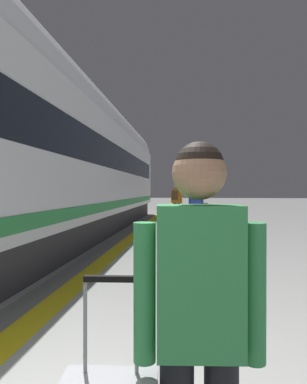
{
  "coord_description": "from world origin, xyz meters",
  "views": [
    {
      "loc": [
        0.94,
        -0.85,
        1.47
      ],
      "look_at": [
        0.24,
        5.87,
        1.42
      ],
      "focal_mm": 31.51,
      "sensor_mm": 36.0,
      "label": 1
    }
  ],
  "objects_px": {
    "traveller_foreground": "(199,318)",
    "duffel_bag_near": "(169,219)",
    "passenger_mid": "(196,202)",
    "high_speed_train": "(7,140)",
    "passenger_near": "(176,199)",
    "suitcase_mid": "(205,221)"
  },
  "relations": [
    {
      "from": "traveller_foreground",
      "to": "passenger_near",
      "type": "relative_size",
      "value": 0.94
    },
    {
      "from": "duffel_bag_near",
      "to": "passenger_mid",
      "type": "relative_size",
      "value": 0.25
    },
    {
      "from": "high_speed_train",
      "to": "passenger_mid",
      "type": "height_order",
      "value": "high_speed_train"
    },
    {
      "from": "passenger_near",
      "to": "duffel_bag_near",
      "type": "bearing_deg",
      "value": -148.93
    },
    {
      "from": "high_speed_train",
      "to": "suitcase_mid",
      "type": "bearing_deg",
      "value": 52.52
    },
    {
      "from": "traveller_foreground",
      "to": "duffel_bag_near",
      "type": "height_order",
      "value": "traveller_foreground"
    },
    {
      "from": "passenger_near",
      "to": "suitcase_mid",
      "type": "relative_size",
      "value": 1.78
    },
    {
      "from": "traveller_foreground",
      "to": "duffel_bag_near",
      "type": "bearing_deg",
      "value": 93.74
    },
    {
      "from": "passenger_near",
      "to": "duffel_bag_near",
      "type": "height_order",
      "value": "passenger_near"
    },
    {
      "from": "high_speed_train",
      "to": "passenger_mid",
      "type": "relative_size",
      "value": 16.42
    },
    {
      "from": "high_speed_train",
      "to": "passenger_mid",
      "type": "xyz_separation_m",
      "value": [
        4.02,
        5.99,
        -1.48
      ]
    },
    {
      "from": "duffel_bag_near",
      "to": "suitcase_mid",
      "type": "xyz_separation_m",
      "value": [
        1.46,
        -2.88,
        0.18
      ]
    },
    {
      "from": "traveller_foreground",
      "to": "suitcase_mid",
      "type": "relative_size",
      "value": 1.68
    },
    {
      "from": "suitcase_mid",
      "to": "passenger_mid",
      "type": "bearing_deg",
      "value": 134.97
    },
    {
      "from": "traveller_foreground",
      "to": "passenger_mid",
      "type": "distance_m",
      "value": 11.3
    },
    {
      "from": "passenger_near",
      "to": "suitcase_mid",
      "type": "height_order",
      "value": "passenger_near"
    },
    {
      "from": "passenger_near",
      "to": "duffel_bag_near",
      "type": "relative_size",
      "value": 4.0
    },
    {
      "from": "suitcase_mid",
      "to": "high_speed_train",
      "type": "bearing_deg",
      "value": -127.48
    },
    {
      "from": "traveller_foreground",
      "to": "passenger_mid",
      "type": "height_order",
      "value": "passenger_mid"
    },
    {
      "from": "passenger_near",
      "to": "suitcase_mid",
      "type": "xyz_separation_m",
      "value": [
        1.15,
        -3.06,
        -0.72
      ]
    },
    {
      "from": "suitcase_mid",
      "to": "traveller_foreground",
      "type": "bearing_deg",
      "value": -92.91
    },
    {
      "from": "high_speed_train",
      "to": "passenger_mid",
      "type": "bearing_deg",
      "value": 56.09
    }
  ]
}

